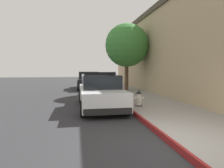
{
  "coord_description": "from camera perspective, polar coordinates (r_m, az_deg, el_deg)",
  "views": [
    {
      "loc": [
        -2.26,
        -4.31,
        1.86
      ],
      "look_at": [
        -0.35,
        6.64,
        1.0
      ],
      "focal_mm": 32.68,
      "sensor_mm": 36.0,
      "label": 1
    }
  ],
  "objects": [
    {
      "name": "street_tree",
      "position": [
        15.59,
        4.15,
        10.73
      ],
      "size": [
        3.24,
        3.24,
        5.04
      ],
      "color": "brown",
      "rests_on": "sidewalk_pavement"
    },
    {
      "name": "storefront_building",
      "position": [
        15.43,
        23.17,
        8.49
      ],
      "size": [
        6.48,
        25.39,
        6.08
      ],
      "color": "tan",
      "rests_on": "ground"
    },
    {
      "name": "police_cruiser",
      "position": [
        9.61,
        -3.32,
        -2.25
      ],
      "size": [
        1.94,
        4.84,
        1.68
      ],
      "color": "white",
      "rests_on": "ground"
    },
    {
      "name": "ground_plane",
      "position": [
        14.62,
        -18.72,
        -3.52
      ],
      "size": [
        30.42,
        60.0,
        0.2
      ],
      "primitive_type": "cube",
      "color": "#2B2B2D"
    },
    {
      "name": "curb_painted_edge",
      "position": [
        14.59,
        -1.07,
        -2.58
      ],
      "size": [
        0.08,
        60.0,
        0.17
      ],
      "primitive_type": "cube",
      "color": "maroon",
      "rests_on": "ground"
    },
    {
      "name": "sidewalk_pavement",
      "position": [
        14.9,
        4.74,
        -2.44
      ],
      "size": [
        2.97,
        60.0,
        0.17
      ],
      "primitive_type": "cube",
      "color": "gray",
      "rests_on": "ground"
    },
    {
      "name": "fire_hydrant",
      "position": [
        9.2,
        7.49,
        -4.02
      ],
      "size": [
        0.44,
        0.4,
        0.76
      ],
      "color": "#4C4C51",
      "rests_on": "sidewalk_pavement"
    },
    {
      "name": "parked_car_silver_ahead",
      "position": [
        18.76,
        -6.75,
        0.97
      ],
      "size": [
        1.94,
        4.84,
        1.56
      ],
      "color": "black",
      "rests_on": "ground"
    }
  ]
}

